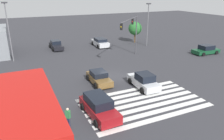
# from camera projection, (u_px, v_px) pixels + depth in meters

# --- Properties ---
(ground_plane) EXTENTS (142.99, 142.99, 0.00)m
(ground_plane) POSITION_uv_depth(u_px,v_px,m) (112.00, 77.00, 26.50)
(ground_plane) COLOR #333338
(crosswalk_markings) EXTENTS (11.37, 6.30, 0.01)m
(crosswalk_markings) POSITION_uv_depth(u_px,v_px,m) (143.00, 102.00, 20.49)
(crosswalk_markings) COLOR silver
(crosswalk_markings) RESTS_ON ground_plane
(traffic_signal_mast) EXTENTS (5.91, 5.91, 6.31)m
(traffic_signal_mast) POSITION_uv_depth(u_px,v_px,m) (132.00, 28.00, 32.45)
(traffic_signal_mast) COLOR #47474C
(traffic_signal_mast) RESTS_ON ground_plane
(car_0) EXTENTS (2.13, 4.41, 1.65)m
(car_0) POSITION_uv_depth(u_px,v_px,m) (144.00, 81.00, 23.47)
(car_0) COLOR silver
(car_0) RESTS_ON ground_plane
(car_1) EXTENTS (4.50, 2.24, 1.40)m
(car_1) POSITION_uv_depth(u_px,v_px,m) (4.00, 83.00, 23.16)
(car_1) COLOR gray
(car_1) RESTS_ON ground_plane
(car_2) EXTENTS (2.05, 4.22, 1.43)m
(car_2) POSITION_uv_depth(u_px,v_px,m) (99.00, 78.00, 24.57)
(car_2) COLOR brown
(car_2) RESTS_ON ground_plane
(car_3) EXTENTS (2.02, 4.74, 1.51)m
(car_3) POSITION_uv_depth(u_px,v_px,m) (56.00, 45.00, 39.12)
(car_3) COLOR black
(car_3) RESTS_ON ground_plane
(car_4) EXTENTS (4.56, 2.25, 1.48)m
(car_4) POSITION_uv_depth(u_px,v_px,m) (206.00, 50.00, 36.09)
(car_4) COLOR #144728
(car_4) RESTS_ON ground_plane
(car_5) EXTENTS (2.25, 4.81, 1.52)m
(car_5) POSITION_uv_depth(u_px,v_px,m) (100.00, 42.00, 41.01)
(car_5) COLOR silver
(car_5) RESTS_ON ground_plane
(car_6) EXTENTS (2.29, 4.81, 1.68)m
(car_6) POSITION_uv_depth(u_px,v_px,m) (99.00, 106.00, 18.19)
(car_6) COLOR maroon
(car_6) RESTS_ON ground_plane
(pedestrian) EXTENTS (0.41, 0.41, 1.65)m
(pedestrian) POSITION_uv_depth(u_px,v_px,m) (68.00, 116.00, 16.52)
(pedestrian) COLOR #232842
(pedestrian) RESTS_ON ground_plane
(street_light_pole_a) EXTENTS (0.80, 0.36, 7.79)m
(street_light_pole_a) POSITION_uv_depth(u_px,v_px,m) (148.00, 21.00, 40.16)
(street_light_pole_a) COLOR slate
(street_light_pole_a) RESTS_ON ground_plane
(street_light_pole_b) EXTENTS (0.80, 0.36, 8.46)m
(street_light_pole_b) POSITION_uv_depth(u_px,v_px,m) (8.00, 27.00, 30.77)
(street_light_pole_b) COLOR slate
(street_light_pole_b) RESTS_ON ground_plane
(tree_corner_a) EXTENTS (2.65, 2.65, 4.18)m
(tree_corner_a) POSITION_uv_depth(u_px,v_px,m) (135.00, 28.00, 43.21)
(tree_corner_a) COLOR brown
(tree_corner_a) RESTS_ON ground_plane
(fire_hydrant) EXTENTS (0.22, 0.22, 0.86)m
(fire_hydrant) POSITION_uv_depth(u_px,v_px,m) (48.00, 119.00, 17.06)
(fire_hydrant) COLOR red
(fire_hydrant) RESTS_ON ground_plane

